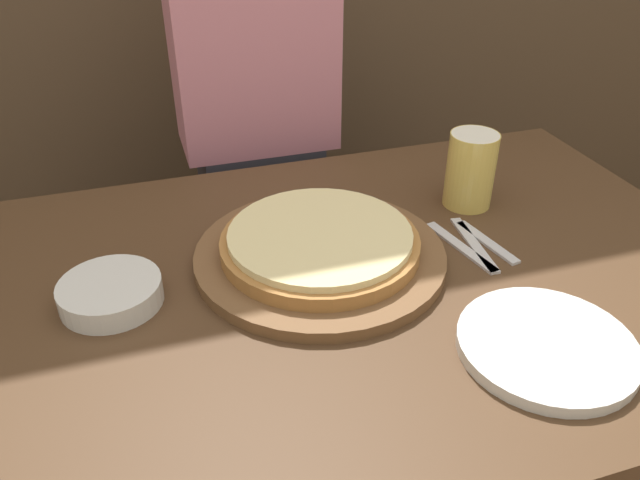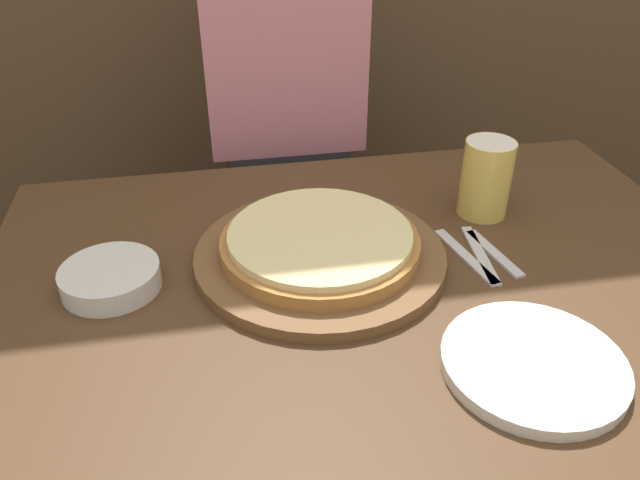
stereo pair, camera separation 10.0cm
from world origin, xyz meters
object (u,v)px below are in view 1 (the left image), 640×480
(dinner_plate, at_px, (546,346))
(dinner_knife, at_px, (474,244))
(pizza_on_board, at_px, (320,248))
(diner_person, at_px, (259,158))
(side_bowl, at_px, (111,293))
(spoon, at_px, (487,242))
(beer_glass, at_px, (471,167))
(fork, at_px, (461,247))

(dinner_plate, xyz_separation_m, dinner_knife, (0.04, 0.26, -0.01))
(pizza_on_board, height_order, diner_person, diner_person)
(dinner_plate, relative_size, side_bowl, 1.58)
(dinner_knife, xyz_separation_m, spoon, (0.02, 0.00, 0.00))
(dinner_knife, bearing_deg, diner_person, 112.53)
(dinner_knife, bearing_deg, spoon, 0.00)
(diner_person, bearing_deg, side_bowl, -121.65)
(pizza_on_board, height_order, dinner_plate, pizza_on_board)
(pizza_on_board, bearing_deg, beer_glass, 17.19)
(dinner_plate, bearing_deg, spoon, 76.29)
(beer_glass, bearing_deg, fork, -121.79)
(beer_glass, height_order, dinner_knife, beer_glass)
(dinner_knife, height_order, diner_person, diner_person)
(dinner_plate, bearing_deg, side_bowl, 152.71)
(side_bowl, distance_m, diner_person, 0.66)
(dinner_plate, height_order, side_bowl, side_bowl)
(beer_glass, distance_m, side_bowl, 0.66)
(spoon, height_order, diner_person, diner_person)
(beer_glass, relative_size, dinner_plate, 0.59)
(spoon, bearing_deg, beer_glass, 75.95)
(dinner_plate, relative_size, dinner_knife, 1.39)
(pizza_on_board, xyz_separation_m, spoon, (0.29, -0.04, -0.02))
(fork, distance_m, spoon, 0.05)
(side_bowl, bearing_deg, beer_glass, 9.72)
(pizza_on_board, relative_size, beer_glass, 2.90)
(diner_person, bearing_deg, pizza_on_board, -92.01)
(fork, height_order, diner_person, diner_person)
(spoon, bearing_deg, dinner_knife, 180.00)
(side_bowl, bearing_deg, spoon, -2.27)
(beer_glass, bearing_deg, diner_person, 123.83)
(fork, height_order, dinner_knife, same)
(dinner_plate, relative_size, diner_person, 0.18)
(pizza_on_board, bearing_deg, spoon, -7.14)
(dinner_knife, relative_size, diner_person, 0.13)
(fork, xyz_separation_m, diner_person, (-0.22, 0.59, -0.07))
(beer_glass, distance_m, spoon, 0.16)
(pizza_on_board, xyz_separation_m, fork, (0.24, -0.04, -0.02))
(pizza_on_board, relative_size, side_bowl, 2.70)
(beer_glass, xyz_separation_m, dinner_knife, (-0.06, -0.14, -0.07))
(spoon, bearing_deg, diner_person, 114.58)
(side_bowl, distance_m, dinner_knife, 0.59)
(pizza_on_board, height_order, fork, pizza_on_board)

